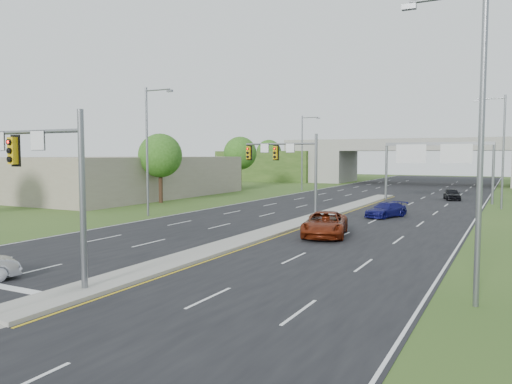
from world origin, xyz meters
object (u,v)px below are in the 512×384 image
(car_far_b, at_px, (386,210))
(car_far_c, at_px, (452,194))
(signal_mast_near, at_px, (39,169))
(overpass, at_px, (424,164))
(car_far_a, at_px, (325,224))
(signal_mast_far, at_px, (290,161))
(sign_gantry, at_px, (436,155))

(car_far_b, height_order, car_far_c, car_far_c)
(car_far_b, bearing_deg, signal_mast_near, -82.10)
(overpass, xyz_separation_m, car_far_a, (3.76, -63.25, -2.74))
(signal_mast_far, xyz_separation_m, overpass, (2.26, 55.07, -1.17))
(signal_mast_far, distance_m, car_far_a, 10.89)
(overpass, xyz_separation_m, car_far_c, (8.12, -31.73, -2.86))
(overpass, bearing_deg, car_far_a, -86.60)
(signal_mast_near, height_order, overpass, overpass)
(signal_mast_near, height_order, car_far_c, signal_mast_near)
(car_far_a, relative_size, car_far_c, 1.44)
(signal_mast_far, distance_m, sign_gantry, 21.91)
(signal_mast_near, height_order, car_far_b, signal_mast_near)
(overpass, bearing_deg, sign_gantry, -79.21)
(signal_mast_near, distance_m, car_far_b, 29.67)
(signal_mast_near, height_order, signal_mast_far, same)
(sign_gantry, bearing_deg, car_far_a, -95.92)
(car_far_c, bearing_deg, sign_gantry, -127.36)
(signal_mast_near, bearing_deg, car_far_a, 70.30)
(signal_mast_far, bearing_deg, car_far_c, 66.03)
(signal_mast_far, xyz_separation_m, sign_gantry, (8.95, 19.99, 0.51))
(overpass, height_order, car_far_c, overpass)
(sign_gantry, distance_m, overpass, 35.75)
(signal_mast_near, bearing_deg, overpass, 88.38)
(car_far_a, bearing_deg, signal_mast_near, -123.34)
(car_far_a, xyz_separation_m, car_far_b, (1.26, 11.65, -0.16))
(sign_gantry, bearing_deg, car_far_c, 66.85)
(overpass, relative_size, car_far_b, 18.33)
(sign_gantry, bearing_deg, overpass, 100.79)
(signal_mast_far, height_order, car_far_c, signal_mast_far)
(overpass, distance_m, car_far_c, 32.87)
(car_far_c, bearing_deg, car_far_a, -112.08)
(signal_mast_far, bearing_deg, overpass, 87.65)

